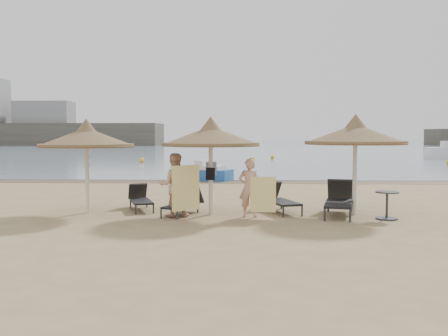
{
  "coord_description": "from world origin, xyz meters",
  "views": [
    {
      "loc": [
        0.19,
        -13.19,
        2.22
      ],
      "look_at": [
        -0.35,
        1.2,
        1.21
      ],
      "focal_mm": 40.0,
      "sensor_mm": 36.0,
      "label": 1
    }
  ],
  "objects_px": {
    "side_table": "(387,206)",
    "pedal_boat": "(209,173)",
    "palapa_center": "(211,137)",
    "person_right": "(250,183)",
    "lounger_near_right": "(278,199)",
    "lounger_far_right": "(339,199)",
    "lounger_near_left": "(184,202)",
    "lounger_far_left": "(140,198)",
    "person_left": "(174,180)",
    "palapa_right": "(355,135)",
    "palapa_left": "(86,138)"
  },
  "relations": [
    {
      "from": "lounger_near_left",
      "to": "pedal_boat",
      "type": "bearing_deg",
      "value": 110.75
    },
    {
      "from": "lounger_far_left",
      "to": "person_right",
      "type": "relative_size",
      "value": 0.94
    },
    {
      "from": "lounger_far_right",
      "to": "person_left",
      "type": "distance_m",
      "value": 4.51
    },
    {
      "from": "person_left",
      "to": "side_table",
      "type": "bearing_deg",
      "value": 166.65
    },
    {
      "from": "pedal_boat",
      "to": "palapa_center",
      "type": "bearing_deg",
      "value": -65.96
    },
    {
      "from": "person_right",
      "to": "pedal_boat",
      "type": "distance_m",
      "value": 10.55
    },
    {
      "from": "person_left",
      "to": "lounger_far_right",
      "type": "bearing_deg",
      "value": 175.06
    },
    {
      "from": "lounger_near_left",
      "to": "lounger_far_left",
      "type": "bearing_deg",
      "value": 171.08
    },
    {
      "from": "lounger_far_right",
      "to": "palapa_right",
      "type": "bearing_deg",
      "value": 20.83
    },
    {
      "from": "side_table",
      "to": "person_right",
      "type": "relative_size",
      "value": 0.4
    },
    {
      "from": "lounger_far_right",
      "to": "person_left",
      "type": "relative_size",
      "value": 1.11
    },
    {
      "from": "lounger_near_right",
      "to": "pedal_boat",
      "type": "bearing_deg",
      "value": 86.05
    },
    {
      "from": "palapa_right",
      "to": "person_left",
      "type": "distance_m",
      "value": 5.04
    },
    {
      "from": "person_right",
      "to": "lounger_near_left",
      "type": "bearing_deg",
      "value": -8.93
    },
    {
      "from": "palapa_center",
      "to": "lounger_near_right",
      "type": "relative_size",
      "value": 1.41
    },
    {
      "from": "side_table",
      "to": "pedal_boat",
      "type": "bearing_deg",
      "value": 116.66
    },
    {
      "from": "lounger_near_left",
      "to": "palapa_right",
      "type": "bearing_deg",
      "value": 22.29
    },
    {
      "from": "palapa_center",
      "to": "person_right",
      "type": "distance_m",
      "value": 1.66
    },
    {
      "from": "lounger_near_left",
      "to": "lounger_near_right",
      "type": "distance_m",
      "value": 2.66
    },
    {
      "from": "lounger_near_left",
      "to": "person_right",
      "type": "relative_size",
      "value": 0.93
    },
    {
      "from": "lounger_far_right",
      "to": "palapa_center",
      "type": "bearing_deg",
      "value": -165.47
    },
    {
      "from": "palapa_center",
      "to": "pedal_boat",
      "type": "height_order",
      "value": "palapa_center"
    },
    {
      "from": "side_table",
      "to": "person_left",
      "type": "bearing_deg",
      "value": 177.99
    },
    {
      "from": "lounger_near_left",
      "to": "person_left",
      "type": "xyz_separation_m",
      "value": [
        -0.22,
        -0.43,
        0.66
      ]
    },
    {
      "from": "side_table",
      "to": "pedal_boat",
      "type": "height_order",
      "value": "pedal_boat"
    },
    {
      "from": "palapa_left",
      "to": "palapa_center",
      "type": "relative_size",
      "value": 0.98
    },
    {
      "from": "palapa_center",
      "to": "side_table",
      "type": "xyz_separation_m",
      "value": [
        4.59,
        -0.59,
        -1.79
      ]
    },
    {
      "from": "lounger_near_left",
      "to": "lounger_far_right",
      "type": "distance_m",
      "value": 4.22
    },
    {
      "from": "palapa_right",
      "to": "lounger_far_left",
      "type": "bearing_deg",
      "value": 173.69
    },
    {
      "from": "palapa_right",
      "to": "lounger_far_right",
      "type": "bearing_deg",
      "value": -172.01
    },
    {
      "from": "lounger_far_left",
      "to": "lounger_far_right",
      "type": "height_order",
      "value": "lounger_far_right"
    },
    {
      "from": "side_table",
      "to": "pedal_boat",
      "type": "distance_m",
      "value": 11.83
    },
    {
      "from": "lounger_near_right",
      "to": "side_table",
      "type": "relative_size",
      "value": 2.65
    },
    {
      "from": "palapa_left",
      "to": "lounger_near_left",
      "type": "bearing_deg",
      "value": -2.62
    },
    {
      "from": "palapa_center",
      "to": "lounger_near_left",
      "type": "height_order",
      "value": "palapa_center"
    },
    {
      "from": "lounger_far_right",
      "to": "person_left",
      "type": "bearing_deg",
      "value": -160.77
    },
    {
      "from": "lounger_near_right",
      "to": "person_right",
      "type": "xyz_separation_m",
      "value": [
        -0.82,
        -1.01,
        0.54
      ]
    },
    {
      "from": "palapa_center",
      "to": "pedal_boat",
      "type": "distance_m",
      "value": 10.17
    },
    {
      "from": "lounger_near_right",
      "to": "lounger_far_right",
      "type": "xyz_separation_m",
      "value": [
        1.62,
        -0.51,
        0.05
      ]
    },
    {
      "from": "palapa_center",
      "to": "lounger_near_right",
      "type": "xyz_separation_m",
      "value": [
        1.87,
        0.61,
        -1.76
      ]
    },
    {
      "from": "palapa_right",
      "to": "person_right",
      "type": "relative_size",
      "value": 1.53
    },
    {
      "from": "lounger_near_right",
      "to": "palapa_right",
      "type": "bearing_deg",
      "value": -31.85
    },
    {
      "from": "lounger_near_left",
      "to": "pedal_boat",
      "type": "distance_m",
      "value": 9.95
    },
    {
      "from": "palapa_left",
      "to": "palapa_right",
      "type": "distance_m",
      "value": 7.37
    },
    {
      "from": "palapa_left",
      "to": "side_table",
      "type": "bearing_deg",
      "value": -5.35
    },
    {
      "from": "lounger_far_right",
      "to": "person_right",
      "type": "bearing_deg",
      "value": -155.71
    },
    {
      "from": "lounger_far_left",
      "to": "palapa_center",
      "type": "bearing_deg",
      "value": -40.91
    },
    {
      "from": "lounger_near_right",
      "to": "lounger_far_right",
      "type": "relative_size",
      "value": 0.88
    },
    {
      "from": "palapa_right",
      "to": "person_right",
      "type": "height_order",
      "value": "palapa_right"
    },
    {
      "from": "lounger_near_right",
      "to": "person_left",
      "type": "relative_size",
      "value": 0.97
    }
  ]
}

